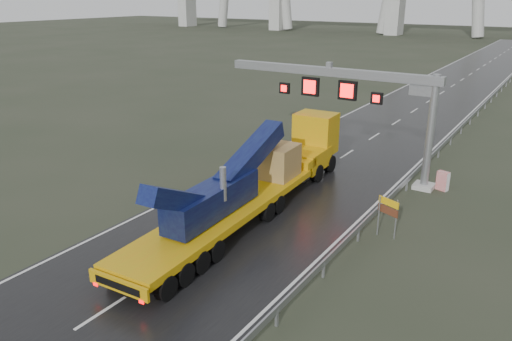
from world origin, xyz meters
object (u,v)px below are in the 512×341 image
Objects in this scene: exit_sign_pair at (388,210)px; heavy_haul_truck at (265,173)px; striped_barrier at (443,181)px; sign_gantry at (358,93)px.

heavy_haul_truck is at bearing -160.58° from exit_sign_pair.
exit_sign_pair is 8.25m from striped_barrier.
heavy_haul_truck reaches higher than striped_barrier.
heavy_haul_truck is (-2.46, -7.38, -3.77)m from sign_gantry.
exit_sign_pair is at bearing -5.94° from heavy_haul_truck.
striped_barrier is at bearing 3.61° from sign_gantry.
striped_barrier is (5.83, 0.37, -5.01)m from sign_gantry.
striped_barrier is at bearing 106.79° from exit_sign_pair.
sign_gantry is at bearing -158.59° from striped_barrier.
sign_gantry is at bearing 68.79° from heavy_haul_truck.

